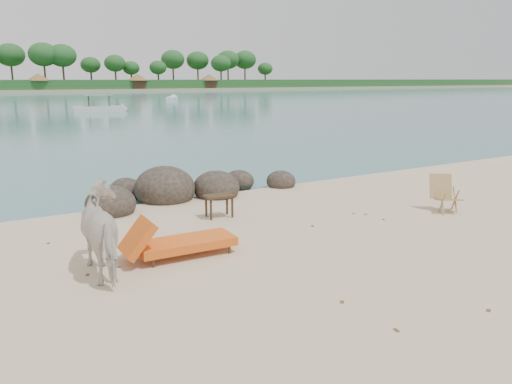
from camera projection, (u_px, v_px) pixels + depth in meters
boulders at (178, 190)px, 14.01m from camera, size 6.46×3.05×1.25m
cow at (108, 232)px, 8.44m from camera, size 0.85×1.82×1.53m
side_table at (219, 207)px, 11.99m from camera, size 0.71×0.50×0.55m
lounge_chair at (186, 239)px, 9.40m from camera, size 2.33×0.90×0.69m
deck_chair at (449, 195)px, 12.42m from camera, size 0.85×0.87×0.92m
boat_mid at (99, 98)px, 51.55m from camera, size 5.86×2.24×2.79m
boat_far at (172, 98)px, 79.55m from camera, size 4.01×5.78×0.68m
dead_leaves at (298, 256)px, 9.47m from camera, size 7.82×7.44×0.00m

